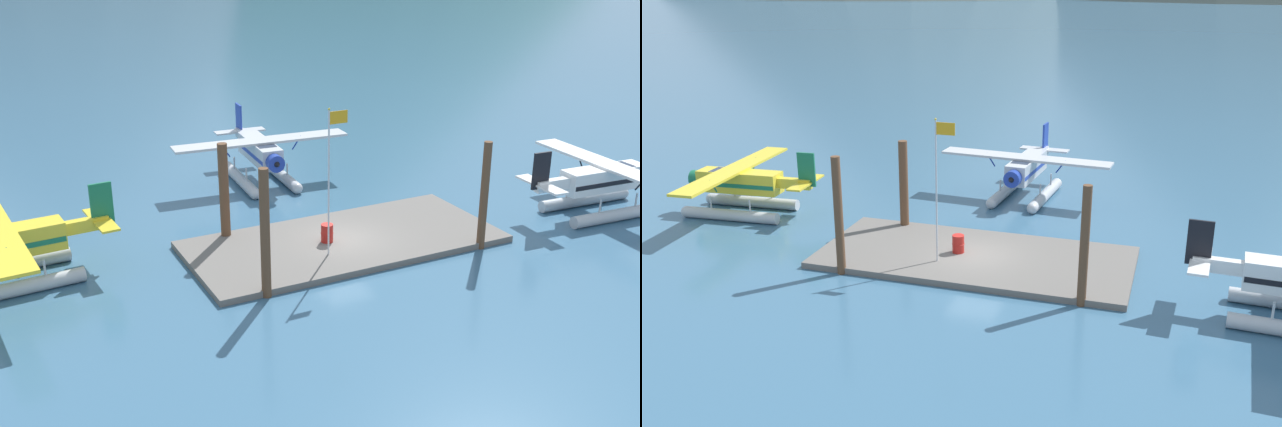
# 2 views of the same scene
# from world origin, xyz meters

# --- Properties ---
(ground_plane) EXTENTS (1200.00, 1200.00, 0.00)m
(ground_plane) POSITION_xyz_m (0.00, 0.00, 0.00)
(ground_plane) COLOR #38607F
(dock_platform) EXTENTS (14.98, 6.82, 0.30)m
(dock_platform) POSITION_xyz_m (0.00, 0.00, 0.15)
(dock_platform) COLOR #66605B
(dock_platform) RESTS_ON ground
(piling_near_left) EXTENTS (0.40, 0.40, 5.56)m
(piling_near_left) POSITION_xyz_m (-5.43, -3.34, 2.78)
(piling_near_left) COLOR brown
(piling_near_left) RESTS_ON ground
(piling_near_right) EXTENTS (0.39, 0.39, 5.23)m
(piling_near_right) POSITION_xyz_m (5.60, -3.31, 2.61)
(piling_near_right) COLOR brown
(piling_near_right) RESTS_ON ground
(piling_far_left) EXTENTS (0.47, 0.47, 4.89)m
(piling_far_left) POSITION_xyz_m (-4.85, 3.00, 2.45)
(piling_far_left) COLOR brown
(piling_far_left) RESTS_ON ground
(flagpole) EXTENTS (0.95, 0.10, 6.80)m
(flagpole) POSITION_xyz_m (-1.37, -1.28, 4.48)
(flagpole) COLOR silver
(flagpole) RESTS_ON dock_platform
(fuel_drum) EXTENTS (0.62, 0.62, 0.88)m
(fuel_drum) POSITION_xyz_m (-0.87, 0.04, 0.74)
(fuel_drum) COLOR #AD1E19
(fuel_drum) RESTS_ON dock_platform
(seaplane_silver_bow_centre) EXTENTS (10.48, 7.97, 3.84)m
(seaplane_silver_bow_centre) POSITION_xyz_m (0.12, 10.50, 1.58)
(seaplane_silver_bow_centre) COLOR #B7BABF
(seaplane_silver_bow_centre) RESTS_ON ground
(seaplane_yellow_port_fwd) EXTENTS (7.97, 10.48, 3.84)m
(seaplane_yellow_port_fwd) POSITION_xyz_m (-14.75, 2.64, 1.58)
(seaplane_yellow_port_fwd) COLOR #B7BABF
(seaplane_yellow_port_fwd) RESTS_ON ground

